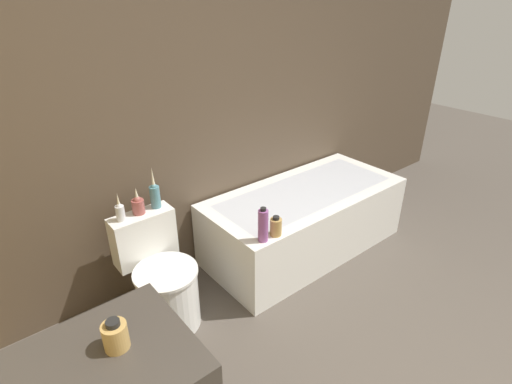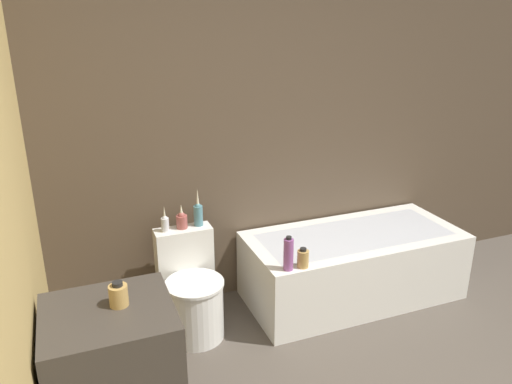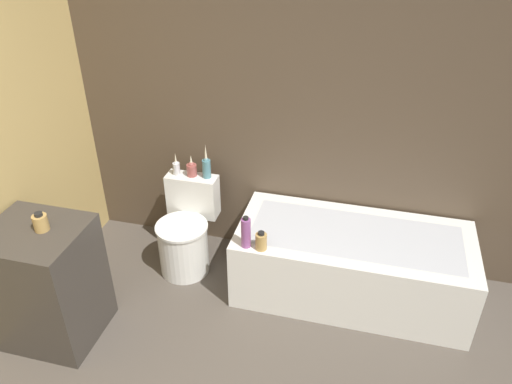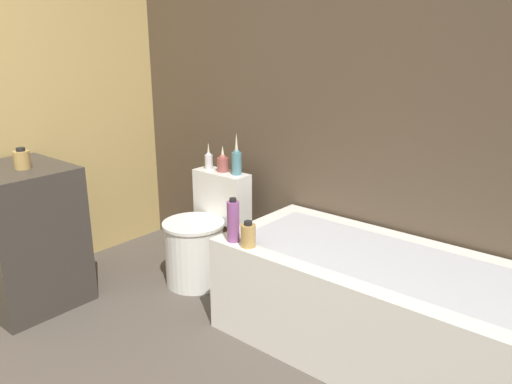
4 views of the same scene
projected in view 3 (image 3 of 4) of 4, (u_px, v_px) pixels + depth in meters
The scene contains 10 objects.
wall_back_tiled at pixel (276, 101), 3.59m from camera, with size 6.40×0.06×2.60m.
bathtub at pixel (352, 264), 3.64m from camera, with size 1.66×0.76×0.53m.
toilet at pixel (186, 234), 3.90m from camera, with size 0.40×0.55×0.71m.
vanity_counter at pixel (47, 283), 3.24m from camera, with size 0.60×0.54×0.85m.
soap_bottle_glass at pixel (41, 222), 2.99m from camera, with size 0.09×0.09×0.12m.
vase_gold at pixel (176, 167), 3.84m from camera, with size 0.05×0.05×0.19m.
vase_silver at pixel (192, 168), 3.83m from camera, with size 0.08×0.08×0.18m.
vase_bronze at pixel (206, 167), 3.79m from camera, with size 0.06×0.06×0.28m.
shampoo_bottle_tall at pixel (246, 233), 3.34m from camera, with size 0.07×0.07×0.24m.
shampoo_bottle_short at pixel (261, 241), 3.34m from camera, with size 0.08×0.08×0.14m.
Camera 3 is at (0.71, -1.05, 2.64)m, focal length 35.00 mm.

